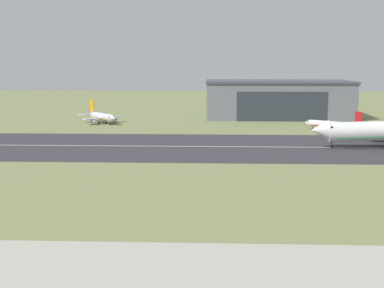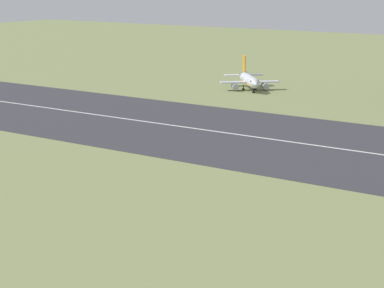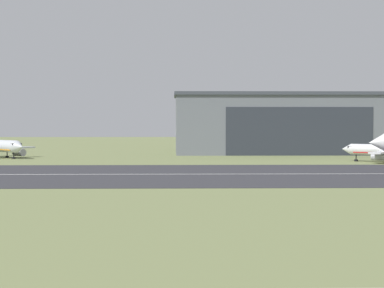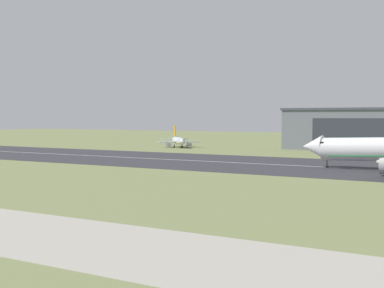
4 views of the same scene
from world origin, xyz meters
TOP-DOWN VIEW (x-y plane):
  - ground_plane at (0.00, 64.56)m, footprint 702.89×702.89m
  - runway_strip at (0.00, 129.12)m, footprint 462.89×52.16m
  - runway_centreline at (0.00, 129.12)m, footprint 416.60×0.70m
  - airplane_parked_centre at (-31.99, 185.73)m, footprint 18.82×19.49m

SIDE VIEW (x-z plane):
  - ground_plane at x=0.00m, z-range 0.00..0.00m
  - runway_strip at x=0.00m, z-range 0.00..0.06m
  - runway_centreline at x=0.00m, z-range 0.06..0.07m
  - airplane_parked_centre at x=-31.99m, z-range -1.86..7.55m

